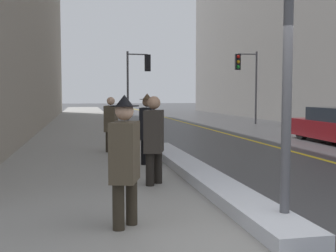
# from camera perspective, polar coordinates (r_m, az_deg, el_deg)

# --- Properties ---
(ground_plane) EXTENTS (160.00, 160.00, 0.00)m
(ground_plane) POSITION_cam_1_polar(r_m,az_deg,el_deg) (4.94, 14.48, -15.61)
(ground_plane) COLOR #38383A
(sidewalk_slab) EXTENTS (4.00, 80.00, 0.01)m
(sidewalk_slab) POSITION_cam_1_polar(r_m,az_deg,el_deg) (19.24, -11.28, -0.81)
(sidewalk_slab) COLOR gray
(sidewalk_slab) RESTS_ON ground
(road_centre_stripe) EXTENTS (0.16, 80.00, 0.00)m
(road_centre_stripe) POSITION_cam_1_polar(r_m,az_deg,el_deg) (20.18, 6.02, -0.53)
(road_centre_stripe) COLOR gold
(road_centre_stripe) RESTS_ON ground
(snow_bank_curb) EXTENTS (0.63, 8.76, 0.20)m
(snow_bank_curb) POSITION_cam_1_polar(r_m,az_deg,el_deg) (8.68, 3.75, -6.16)
(snow_bank_curb) COLOR silver
(snow_bank_curb) RESTS_ON ground
(lamp_post) EXTENTS (0.28, 0.28, 4.37)m
(lamp_post) POSITION_cam_1_polar(r_m,az_deg,el_deg) (5.44, 16.02, 14.52)
(lamp_post) COLOR #515156
(lamp_post) RESTS_ON ground
(traffic_light_near) EXTENTS (1.31, 0.34, 4.00)m
(traffic_light_near) POSITION_cam_1_polar(r_m,az_deg,el_deg) (23.02, -3.85, 7.28)
(traffic_light_near) COLOR #515156
(traffic_light_near) RESTS_ON ground
(traffic_light_far) EXTENTS (1.31, 0.33, 4.15)m
(traffic_light_far) POSITION_cam_1_polar(r_m,az_deg,el_deg) (24.67, 10.43, 7.26)
(traffic_light_far) COLOR #515156
(traffic_light_far) RESTS_ON ground
(pedestrian_nearside) EXTENTS (0.44, 0.58, 1.67)m
(pedestrian_nearside) POSITION_cam_1_polar(r_m,az_deg,el_deg) (5.25, -5.87, -4.05)
(pedestrian_nearside) COLOR #2A241B
(pedestrian_nearside) RESTS_ON ground
(pedestrian_trailing) EXTENTS (0.45, 0.60, 1.64)m
(pedestrian_trailing) POSITION_cam_1_polar(r_m,az_deg,el_deg) (7.73, -1.91, -1.37)
(pedestrian_trailing) COLOR black
(pedestrian_trailing) RESTS_ON ground
(pedestrian_in_fedora) EXTENTS (0.45, 0.76, 1.70)m
(pedestrian_in_fedora) POSITION_cam_1_polar(r_m,az_deg,el_deg) (10.07, -2.81, 0.01)
(pedestrian_in_fedora) COLOR black
(pedestrian_in_fedora) RESTS_ON ground
(pedestrian_in_glasses) EXTENTS (0.44, 0.59, 1.61)m
(pedestrian_in_glasses) POSITION_cam_1_polar(r_m,az_deg,el_deg) (12.35, -7.73, 0.60)
(pedestrian_in_glasses) COLOR #2A241B
(pedestrian_in_glasses) RESTS_ON ground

